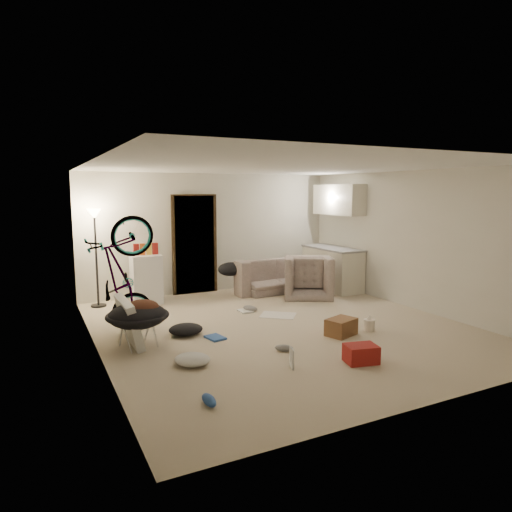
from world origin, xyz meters
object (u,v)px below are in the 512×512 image
sofa (271,278)px  mini_fridge (146,279)px  drink_case_b (361,354)px  bicycle (122,303)px  saucer_chair (138,321)px  armchair (307,280)px  juicer (369,324)px  floor_lamp (95,237)px  tv_box (129,321)px  kitchen_counter (332,269)px  drink_case_a (341,327)px

sofa → mini_fridge: size_ratio=1.99×
sofa → drink_case_b: (-1.01, -4.23, -0.16)m
bicycle → saucer_chair: bicycle is taller
armchair → drink_case_b: bearing=95.3°
saucer_chair → juicer: saucer_chair is taller
floor_lamp → tv_box: (0.10, -2.39, -0.99)m
floor_lamp → drink_case_b: size_ratio=4.64×
kitchen_counter → saucer_chair: size_ratio=1.75×
bicycle → drink_case_a: size_ratio=4.12×
kitchen_counter → mini_fridge: bearing=172.1°
armchair → saucer_chair: 4.15m
tv_box → juicer: tv_box is taller
kitchen_counter → saucer_chair: bearing=-157.4°
saucer_chair → mini_fridge: bearing=74.3°
sofa → juicer: size_ratio=7.45×
floor_lamp → bicycle: bearing=-87.0°
floor_lamp → mini_fridge: bearing=-6.5°
armchair → tv_box: tv_box is taller
juicer → drink_case_b: bearing=-134.5°
saucer_chair → drink_case_b: size_ratio=2.20×
drink_case_a → drink_case_b: 1.10m
floor_lamp → drink_case_a: 4.70m
drink_case_b → armchair: bearing=80.5°
bicycle → sofa: bearing=-63.2°
armchair → juicer: size_ratio=3.85×
armchair → mini_fridge: size_ratio=1.03×
mini_fridge → drink_case_b: 4.65m
mini_fridge → saucer_chair: (-0.70, -2.49, -0.10)m
mini_fridge → kitchen_counter: bearing=-5.2°
tv_box → drink_case_b: 3.19m
floor_lamp → armchair: (3.99, -0.93, -1.00)m
kitchen_counter → sofa: (-1.28, 0.45, -0.17)m
armchair → drink_case_a: bearing=96.0°
sofa → drink_case_a: size_ratio=4.21×
juicer → bicycle: bearing=155.7°
sofa → drink_case_b: size_ratio=4.74×
saucer_chair → drink_case_a: bearing=-16.5°
sofa → armchair: 0.86m
drink_case_b → juicer: juicer is taller
kitchen_counter → drink_case_b: size_ratio=3.85×
floor_lamp → sofa: size_ratio=0.98×
sofa → tv_box: bearing=28.7°
sofa → saucer_chair: saucer_chair is taller
saucer_chair → drink_case_a: saucer_chair is taller
drink_case_a → bicycle: bearing=132.9°
floor_lamp → bicycle: 2.06m
floor_lamp → drink_case_b: bearing=-60.1°
armchair → drink_case_a: 2.68m
armchair → tv_box: 4.15m
bicycle → juicer: bicycle is taller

